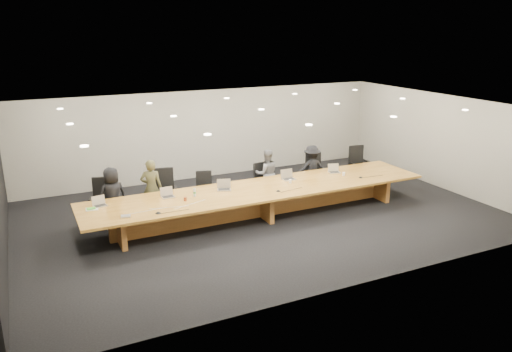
{
  "coord_description": "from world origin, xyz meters",
  "views": [
    {
      "loc": [
        -5.33,
        -10.8,
        4.69
      ],
      "look_at": [
        0.0,
        0.3,
        1.0
      ],
      "focal_mm": 35.0,
      "sensor_mm": 36.0,
      "label": 1
    }
  ],
  "objects_px": {
    "chair_mid_right": "(264,181)",
    "mic_left": "(158,213)",
    "paper_cup_near": "(290,181)",
    "laptop_d": "(289,175)",
    "laptop_e": "(335,169)",
    "chair_left": "(165,191)",
    "av_box": "(126,216)",
    "chair_mid_left": "(204,190)",
    "chair_far_right": "(360,165)",
    "laptop_a": "(100,201)",
    "paper_cup_far": "(344,174)",
    "laptop_c": "(224,185)",
    "person_c": "(267,174)",
    "person_d": "(312,169)",
    "conference_table": "(261,197)",
    "mic_center": "(278,191)",
    "water_bottle": "(195,193)",
    "person_a": "(113,196)",
    "chair_far_left": "(102,201)",
    "chair_right": "(315,171)",
    "mic_right": "(361,177)",
    "person_b": "(151,188)",
    "amber_mug": "(185,199)",
    "laptop_b": "(168,193)"
  },
  "relations": [
    {
      "from": "conference_table",
      "to": "chair_far_right",
      "type": "bearing_deg",
      "value": 16.88
    },
    {
      "from": "conference_table",
      "to": "person_c",
      "type": "xyz_separation_m",
      "value": [
        0.8,
        1.27,
        0.18
      ]
    },
    {
      "from": "person_c",
      "to": "laptop_d",
      "type": "distance_m",
      "value": 0.95
    },
    {
      "from": "chair_far_right",
      "to": "paper_cup_far",
      "type": "xyz_separation_m",
      "value": [
        -1.43,
        -1.17,
        0.2
      ]
    },
    {
      "from": "chair_left",
      "to": "chair_mid_left",
      "type": "distance_m",
      "value": 1.05
    },
    {
      "from": "laptop_c",
      "to": "conference_table",
      "type": "bearing_deg",
      "value": 1.54
    },
    {
      "from": "laptop_d",
      "to": "water_bottle",
      "type": "relative_size",
      "value": 1.77
    },
    {
      "from": "laptop_d",
      "to": "laptop_e",
      "type": "xyz_separation_m",
      "value": [
        1.48,
        0.02,
        -0.01
      ]
    },
    {
      "from": "laptop_d",
      "to": "chair_far_left",
      "type": "bearing_deg",
      "value": 169.02
    },
    {
      "from": "paper_cup_near",
      "to": "paper_cup_far",
      "type": "relative_size",
      "value": 1.04
    },
    {
      "from": "laptop_c",
      "to": "mic_center",
      "type": "distance_m",
      "value": 1.37
    },
    {
      "from": "chair_mid_left",
      "to": "chair_right",
      "type": "relative_size",
      "value": 0.89
    },
    {
      "from": "paper_cup_far",
      "to": "paper_cup_near",
      "type": "bearing_deg",
      "value": 178.53
    },
    {
      "from": "chair_mid_right",
      "to": "mic_left",
      "type": "height_order",
      "value": "chair_mid_right"
    },
    {
      "from": "laptop_a",
      "to": "laptop_c",
      "type": "height_order",
      "value": "laptop_c"
    },
    {
      "from": "av_box",
      "to": "mic_left",
      "type": "bearing_deg",
      "value": 4.12
    },
    {
      "from": "chair_right",
      "to": "person_c",
      "type": "distance_m",
      "value": 1.61
    },
    {
      "from": "person_b",
      "to": "mic_right",
      "type": "bearing_deg",
      "value": -176.3
    },
    {
      "from": "chair_mid_left",
      "to": "av_box",
      "type": "relative_size",
      "value": 4.92
    },
    {
      "from": "laptop_d",
      "to": "av_box",
      "type": "height_order",
      "value": "laptop_d"
    },
    {
      "from": "chair_mid_left",
      "to": "paper_cup_near",
      "type": "relative_size",
      "value": 10.81
    },
    {
      "from": "mic_center",
      "to": "laptop_d",
      "type": "bearing_deg",
      "value": 46.21
    },
    {
      "from": "chair_mid_right",
      "to": "person_c",
      "type": "bearing_deg",
      "value": 20.77
    },
    {
      "from": "paper_cup_near",
      "to": "laptop_d",
      "type": "bearing_deg",
      "value": 68.25
    },
    {
      "from": "laptop_c",
      "to": "laptop_d",
      "type": "relative_size",
      "value": 0.98
    },
    {
      "from": "mic_right",
      "to": "person_a",
      "type": "bearing_deg",
      "value": 167.09
    },
    {
      "from": "conference_table",
      "to": "chair_mid_left",
      "type": "height_order",
      "value": "chair_mid_left"
    },
    {
      "from": "chair_far_right",
      "to": "person_a",
      "type": "height_order",
      "value": "person_a"
    },
    {
      "from": "chair_left",
      "to": "paper_cup_near",
      "type": "height_order",
      "value": "chair_left"
    },
    {
      "from": "person_d",
      "to": "paper_cup_far",
      "type": "relative_size",
      "value": 15.64
    },
    {
      "from": "paper_cup_far",
      "to": "av_box",
      "type": "height_order",
      "value": "paper_cup_far"
    },
    {
      "from": "conference_table",
      "to": "laptop_c",
      "type": "xyz_separation_m",
      "value": [
        -0.9,
        0.28,
        0.36
      ]
    },
    {
      "from": "paper_cup_near",
      "to": "chair_mid_left",
      "type": "bearing_deg",
      "value": 150.53
    },
    {
      "from": "paper_cup_near",
      "to": "mic_right",
      "type": "distance_m",
      "value": 2.01
    },
    {
      "from": "chair_far_right",
      "to": "laptop_a",
      "type": "height_order",
      "value": "chair_far_right"
    },
    {
      "from": "laptop_c",
      "to": "person_a",
      "type": "bearing_deg",
      "value": -178.91
    },
    {
      "from": "chair_left",
      "to": "laptop_e",
      "type": "relative_size",
      "value": 3.8
    },
    {
      "from": "person_a",
      "to": "water_bottle",
      "type": "distance_m",
      "value": 2.04
    },
    {
      "from": "chair_left",
      "to": "av_box",
      "type": "xyz_separation_m",
      "value": [
        -1.38,
        -1.81,
        0.17
      ]
    },
    {
      "from": "chair_left",
      "to": "laptop_a",
      "type": "height_order",
      "value": "chair_left"
    },
    {
      "from": "laptop_c",
      "to": "person_c",
      "type": "bearing_deg",
      "value": 49.23
    },
    {
      "from": "chair_far_left",
      "to": "paper_cup_far",
      "type": "xyz_separation_m",
      "value": [
        6.31,
        -1.21,
        0.22
      ]
    },
    {
      "from": "chair_mid_left",
      "to": "mic_left",
      "type": "bearing_deg",
      "value": -116.13
    },
    {
      "from": "amber_mug",
      "to": "mic_right",
      "type": "distance_m",
      "value": 4.9
    },
    {
      "from": "person_a",
      "to": "conference_table",
      "type": "bearing_deg",
      "value": 149.33
    },
    {
      "from": "laptop_e",
      "to": "mic_right",
      "type": "height_order",
      "value": "laptop_e"
    },
    {
      "from": "chair_far_right",
      "to": "person_d",
      "type": "distance_m",
      "value": 1.77
    },
    {
      "from": "laptop_a",
      "to": "paper_cup_near",
      "type": "relative_size",
      "value": 3.23
    },
    {
      "from": "laptop_e",
      "to": "laptop_b",
      "type": "bearing_deg",
      "value": -164.78
    },
    {
      "from": "person_a",
      "to": "laptop_c",
      "type": "height_order",
      "value": "person_a"
    }
  ]
}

